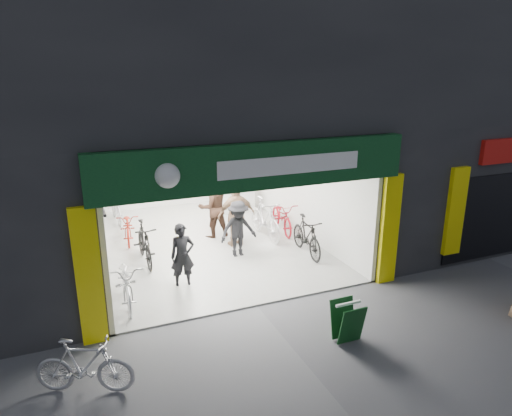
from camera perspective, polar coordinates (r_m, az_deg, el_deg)
ground at (r=9.88m, az=0.18°, el=-12.19°), size 60.00×60.00×0.00m
building at (r=13.63m, az=-4.56°, el=14.82°), size 17.00×10.27×8.00m
bike_left_front at (r=10.18m, az=-15.86°, el=-8.84°), size 0.75×1.91×0.99m
bike_left_midfront at (r=12.03m, az=-13.78°, el=-4.32°), size 0.53×1.82×1.09m
bike_left_midback at (r=13.72m, az=-15.70°, el=-2.26°), size 0.78×1.76×0.89m
bike_left_back at (r=15.48m, az=-17.12°, el=0.14°), size 0.59×1.79×1.06m
bike_right_front at (r=12.29m, az=6.34°, el=-3.53°), size 0.65×1.82×1.07m
bike_right_mid at (r=13.99m, az=3.29°, el=-1.08°), size 0.91×1.93×0.98m
bike_right_back at (r=13.44m, az=1.10°, el=-1.31°), size 0.60×2.00×1.20m
parked_bike at (r=7.84m, az=-20.68°, el=-17.98°), size 1.59×1.03×0.93m
customer_a at (r=10.53m, az=-9.18°, el=-5.92°), size 0.57×0.39×1.51m
customer_b at (r=13.44m, az=-5.38°, el=0.10°), size 0.94×0.75×1.86m
customer_c at (r=12.00m, az=-2.22°, el=-2.70°), size 1.04×0.65×1.55m
customer_d at (r=12.68m, az=-2.46°, el=-0.91°), size 1.09×0.46×1.85m
sandwich_board at (r=8.73m, az=11.33°, el=-13.64°), size 0.51×0.50×0.76m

